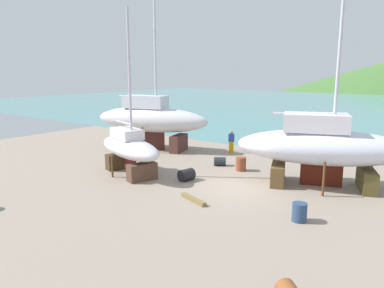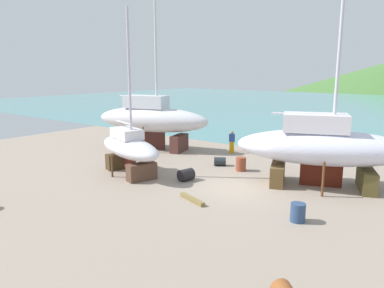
{
  "view_description": "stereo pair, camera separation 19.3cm",
  "coord_description": "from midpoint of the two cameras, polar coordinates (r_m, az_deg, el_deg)",
  "views": [
    {
      "loc": [
        9.19,
        -16.37,
        6.07
      ],
      "look_at": [
        -4.57,
        1.84,
        1.52
      ],
      "focal_mm": 34.12,
      "sensor_mm": 36.0,
      "label": 1
    },
    {
      "loc": [
        9.35,
        -16.25,
        6.07
      ],
      "look_at": [
        -4.57,
        1.84,
        1.52
      ],
      "focal_mm": 34.12,
      "sensor_mm": 36.0,
      "label": 2
    }
  ],
  "objects": [
    {
      "name": "ground_plane",
      "position": [
        17.73,
        3.56,
        -8.78
      ],
      "size": [
        48.63,
        48.63,
        0.0
      ],
      "primitive_type": "plane",
      "color": "gray"
    },
    {
      "name": "sailboat_large_starboard",
      "position": [
        28.86,
        -6.2,
        3.96
      ],
      "size": [
        9.8,
        4.81,
        16.54
      ],
      "rotation": [
        0.0,
        0.0,
        0.26
      ],
      "color": "#512E28",
      "rests_on": "ground"
    },
    {
      "name": "worker",
      "position": [
        27.71,
        6.44,
        0.39
      ],
      "size": [
        0.5,
        0.44,
        1.69
      ],
      "rotation": [
        0.0,
        0.0,
        2.14
      ],
      "color": "orange",
      "rests_on": "ground"
    },
    {
      "name": "sailboat_mid_port",
      "position": [
        22.02,
        -9.53,
        -0.63
      ],
      "size": [
        6.53,
        3.89,
        9.56
      ],
      "rotation": [
        0.0,
        0.0,
        -0.32
      ],
      "color": "brown",
      "rests_on": "ground"
    },
    {
      "name": "barrel_by_slipway",
      "position": [
        20.68,
        -0.66,
        -4.84
      ],
      "size": [
        0.83,
        0.95,
        0.67
      ],
      "primitive_type": "cylinder",
      "rotation": [
        1.57,
        0.0,
        6.08
      ],
      "color": "black",
      "rests_on": "ground"
    },
    {
      "name": "barrel_tipped_right",
      "position": [
        24.0,
        4.62,
        -2.73
      ],
      "size": [
        0.94,
        0.88,
        0.56
      ],
      "primitive_type": "cylinder",
      "rotation": [
        1.57,
        0.0,
        5.29
      ],
      "color": "#222A2F",
      "rests_on": "ground"
    },
    {
      "name": "timber_long_aft",
      "position": [
        17.55,
        0.36,
        -8.64
      ],
      "size": [
        1.77,
        0.81,
        0.19
      ],
      "primitive_type": "cube",
      "rotation": [
        0.0,
        0.0,
        2.81
      ],
      "color": "olive",
      "rests_on": "ground"
    },
    {
      "name": "barrel_tipped_left",
      "position": [
        15.85,
        16.56,
        -10.22
      ],
      "size": [
        0.61,
        0.61,
        0.78
      ],
      "primitive_type": "cylinder",
      "rotation": [
        0.0,
        0.0,
        1.57
      ],
      "color": "navy",
      "rests_on": "ground"
    },
    {
      "name": "barrel_rust_near",
      "position": [
        22.9,
        7.88,
        -3.12
      ],
      "size": [
        0.86,
        0.86,
        0.84
      ],
      "primitive_type": "cylinder",
      "rotation": [
        0.0,
        0.0,
        2.07
      ],
      "color": "brown",
      "rests_on": "ground"
    },
    {
      "name": "sailboat_small_center",
      "position": [
        20.42,
        19.93,
        -0.35
      ],
      "size": [
        9.51,
        6.14,
        15.92
      ],
      "rotation": [
        0.0,
        0.0,
        0.38
      ],
      "color": "brown",
      "rests_on": "ground"
    }
  ]
}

